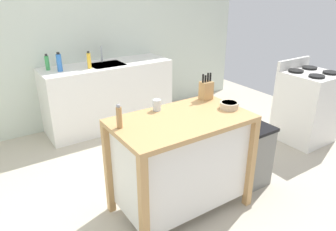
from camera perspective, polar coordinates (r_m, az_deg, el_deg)
The scene contains 14 objects.
ground_plane at distance 3.10m, azimuth -0.53°, elevation -15.09°, with size 6.51×6.51×0.00m, color #BCB29E.
wall_back at distance 4.53m, azimuth -16.73°, elevation 14.28°, with size 5.51×0.10×2.60m, color silver.
kitchen_island at distance 2.75m, azimuth 2.32°, elevation -7.96°, with size 1.15×0.68×0.89m.
knife_block at distance 2.98m, azimuth 6.90°, elevation 4.63°, with size 0.11×0.09×0.25m.
bowl_ceramic_small at distance 2.80m, azimuth 10.99°, elevation 1.85°, with size 0.16×0.16×0.06m.
drinking_cup at distance 2.70m, azimuth -2.03°, elevation 1.90°, with size 0.07×0.07×0.10m.
pepper_grinder at distance 2.39m, azimuth -8.82°, elevation -0.21°, with size 0.04×0.04×0.19m.
trash_bin at distance 3.27m, azimuth 15.01°, elevation -7.12°, with size 0.36×0.28×0.63m.
sink_counter at distance 4.50m, azimuth -10.66°, elevation 3.61°, with size 1.74×0.60×0.90m.
sink_faucet at distance 4.48m, azimuth -11.91°, elevation 10.81°, with size 0.02×0.02×0.22m.
bottle_dish_soap at distance 4.25m, azimuth -20.99°, elevation 8.91°, with size 0.05×0.05×0.20m.
bottle_hand_soap at distance 4.13m, azimuth -19.06°, elevation 9.04°, with size 0.06×0.06×0.24m.
bottle_spray_cleaner at distance 4.17m, azimuth -14.08°, elevation 9.63°, with size 0.05×0.05×0.22m.
stove at distance 4.38m, azimuth 23.74°, elevation 1.53°, with size 0.60×0.60×1.02m.
Camera 1 is at (-1.33, -2.05, 1.91)m, focal length 33.75 mm.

